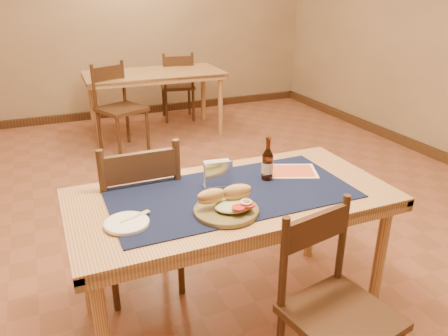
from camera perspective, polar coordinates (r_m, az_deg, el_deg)
name	(u,v)px	position (r m, az deg, el deg)	size (l,w,h in m)	color
room	(178,41)	(2.72, -6.04, 16.13)	(6.04, 7.04, 2.84)	#935740
main_table	(232,208)	(2.22, 1.02, -5.27)	(1.60, 0.80, 0.75)	tan
placemat	(232,193)	(2.18, 1.04, -3.29)	(1.20, 0.60, 0.01)	#0E1334
baseboard	(186,236)	(3.18, -5.03, -8.81)	(6.00, 7.00, 0.10)	#3F2916
back_table	(154,79)	(5.40, -9.13, 11.42)	(1.64, 0.86, 0.75)	tan
chair_main_far	(139,213)	(2.55, -11.09, -5.83)	(0.45, 0.45, 0.98)	#3F2916
chair_main_near	(334,307)	(1.99, 14.21, -17.21)	(0.47, 0.47, 0.88)	#3F2916
chair_back_near	(119,106)	(4.92, -13.56, 7.84)	(0.57, 0.57, 0.95)	#3F2916
chair_back_far	(178,85)	(5.94, -6.06, 10.71)	(0.49, 0.49, 0.91)	#3F2916
sandwich_plate	(228,206)	(1.99, 0.47, -4.93)	(0.30, 0.30, 0.11)	brown
side_plate	(127,223)	(1.94, -12.60, -7.00)	(0.20, 0.20, 0.02)	white
fork	(138,215)	(1.98, -11.23, -6.10)	(0.14, 0.07, 0.00)	#A9E37C
beer_bottle	(267,164)	(2.31, 5.69, 0.50)	(0.06, 0.06, 0.23)	#4D220D
napkin_holder	(218,174)	(2.23, -0.79, -0.80)	(0.16, 0.08, 0.14)	white
menu_card	(291,171)	(2.45, 8.77, -0.39)	(0.33, 0.29, 0.01)	#FBD9BD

